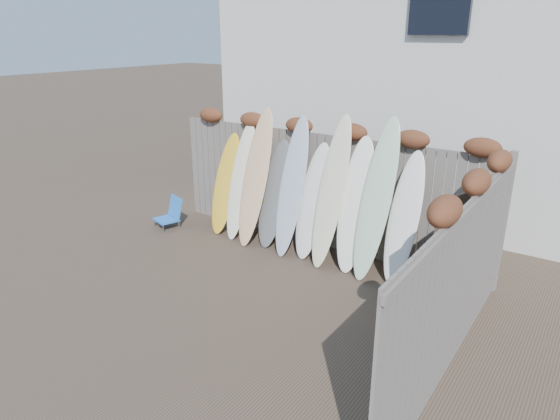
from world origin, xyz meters
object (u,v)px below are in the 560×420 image
Objects in this scene: wooden_crate at (427,301)px; surfboard_0 at (226,184)px; beach_chair at (171,213)px; lattice_panel at (458,261)px.

wooden_crate is 4.43m from surfboard_0.
beach_chair is 1.30m from surfboard_0.
surfboard_0 is at bearing -177.12° from lattice_panel.
beach_chair is at bearing 173.34° from wooden_crate.
lattice_panel is at bearing 37.49° from wooden_crate.
surfboard_0 is (-4.53, 0.88, 0.01)m from lattice_panel.
beach_chair is 0.83× the size of wooden_crate.
surfboard_0 reaches higher than wooden_crate.
beach_chair is 0.31× the size of surfboard_0.
surfboard_0 reaches higher than lattice_panel.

